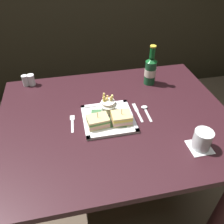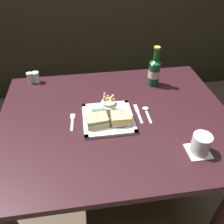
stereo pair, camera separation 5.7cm
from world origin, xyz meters
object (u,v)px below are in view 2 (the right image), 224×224
square_plate (108,119)px  fries_cup (109,104)px  water_glass (200,145)px  pepper_shaker (36,78)px  beer_bottle (154,71)px  spoon (146,111)px  salt_shaker (30,78)px  sandwich_half_left (97,121)px  fork (72,121)px  sandwich_half_right (121,118)px  dining_table (115,136)px  knife (138,113)px

square_plate → fries_cup: size_ratio=2.34×
water_glass → pepper_shaker: bearing=137.6°
beer_bottle → spoon: bearing=-113.0°
spoon → salt_shaker: size_ratio=1.94×
sandwich_half_left → fork: sandwich_half_left is taller
fork → pepper_shaker: (-0.22, 0.41, 0.03)m
sandwich_half_right → beer_bottle: bearing=51.9°
fries_cup → water_glass: 0.48m
sandwich_half_left → water_glass: size_ratio=1.18×
beer_bottle → dining_table: bearing=-135.2°
square_plate → sandwich_half_left: (-0.06, -0.04, 0.03)m
sandwich_half_right → water_glass: bearing=-37.4°
knife → square_plate: bearing=-169.5°
square_plate → sandwich_half_right: bearing=-33.7°
square_plate → spoon: (0.21, 0.04, -0.00)m
sandwich_half_right → pepper_shaker: bearing=134.6°
sandwich_half_left → water_glass: water_glass is taller
sandwich_half_left → fries_cup: fries_cup is taller
sandwich_half_right → fries_cup: fries_cup is taller
knife → salt_shaker: size_ratio=2.31×
fries_cup → beer_bottle: size_ratio=0.44×
dining_table → beer_bottle: (0.28, 0.28, 0.24)m
sandwich_half_right → spoon: size_ratio=0.73×
square_plate → spoon: 0.21m
square_plate → water_glass: size_ratio=2.77×
dining_table → square_plate: 0.16m
fork → salt_shaker: (-0.25, 0.41, 0.03)m
dining_table → pepper_shaker: (-0.44, 0.41, 0.17)m
fork → knife: bearing=2.6°
water_glass → fork: 0.62m
salt_shaker → beer_bottle: bearing=-9.9°
square_plate → sandwich_half_left: bearing=-146.3°
dining_table → sandwich_half_right: (0.02, -0.06, 0.18)m
beer_bottle → knife: (-0.16, -0.26, -0.09)m
dining_table → spoon: (0.17, 0.02, 0.15)m
sandwich_half_left → spoon: bearing=15.7°
fries_cup → beer_bottle: 0.40m
sandwich_half_right → knife: sandwich_half_right is taller
sandwich_half_right → sandwich_half_left: bearing=180.0°
spoon → pepper_shaker: size_ratio=1.91×
square_plate → sandwich_half_right: (0.06, -0.04, 0.03)m
beer_bottle → fork: bearing=-151.0°
sandwich_half_left → knife: size_ratio=0.69×
knife → dining_table: bearing=-174.1°
knife → pepper_shaker: size_ratio=2.28×
dining_table → square_plate: size_ratio=4.73×
square_plate → sandwich_half_left: size_ratio=2.34×
square_plate → fork: square_plate is taller
dining_table → sandwich_half_right: 0.19m
dining_table → square_plate: bearing=-157.3°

